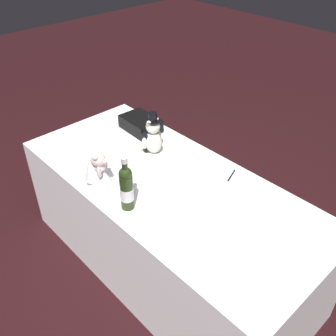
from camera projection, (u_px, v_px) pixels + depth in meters
The scene contains 8 objects.
ground_plane at pixel (168, 262), 2.73m from camera, with size 12.00×12.00×0.00m, color black.
reception_table at pixel (168, 225), 2.52m from camera, with size 2.01×0.89×0.73m, color white.
teddy_bear_groom at pixel (152, 137), 2.51m from camera, with size 0.15×0.17×0.29m.
teddy_bear_bride at pixel (97, 171), 2.22m from camera, with size 0.21×0.19×0.23m.
champagne_bottle at pixel (126, 187), 2.04m from camera, with size 0.08×0.08×0.33m.
signing_pen at pixel (231, 176), 2.34m from camera, with size 0.05×0.13×0.01m.
gift_case_black at pixel (141, 124), 2.78m from camera, with size 0.29×0.21×0.10m.
guestbook at pixel (196, 194), 2.19m from camera, with size 0.20×0.30×0.02m, color white.
Camera 1 is at (-1.33, 1.24, 2.14)m, focal length 40.95 mm.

